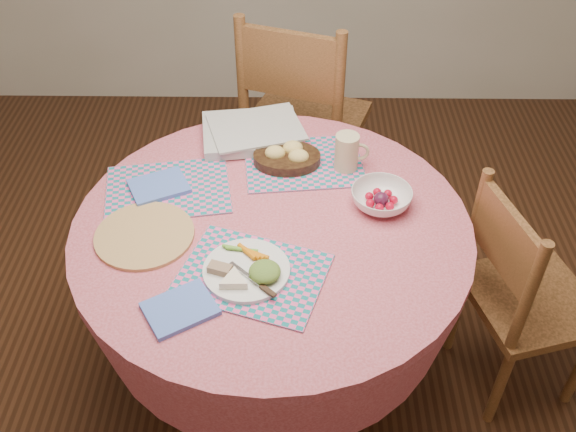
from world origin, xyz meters
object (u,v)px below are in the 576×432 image
dinner_plate (249,270)px  fruit_bowl (381,198)px  latte_mug (347,152)px  bread_bowl (287,156)px  dining_table (273,267)px  chair_right (520,294)px  chair_back (301,120)px  wicker_trivet (145,235)px

dinner_plate → fruit_bowl: fruit_bowl is taller
dinner_plate → latte_mug: bearing=59.0°
latte_mug → bread_bowl: bearing=173.0°
dining_table → chair_right: (0.83, -0.02, -0.10)m
dining_table → chair_right: size_ratio=1.41×
chair_back → latte_mug: bearing=123.0°
chair_back → bread_bowl: size_ratio=4.60×
chair_back → fruit_bowl: 0.87m
chair_right → latte_mug: size_ratio=6.88×
dinner_plate → bread_bowl: size_ratio=1.08×
chair_back → dinner_plate: size_ratio=4.27×
dining_table → fruit_bowl: (0.34, 0.09, 0.22)m
chair_right → dinner_plate: bearing=87.2°
chair_right → latte_mug: latte_mug is taller
dining_table → bread_bowl: bread_bowl is taller
chair_right → latte_mug: bearing=47.2°
bread_bowl → latte_mug: (0.20, -0.02, 0.04)m
wicker_trivet → bread_bowl: size_ratio=1.30×
bread_bowl → latte_mug: 0.21m
bread_bowl → fruit_bowl: 0.37m
dining_table → fruit_bowl: size_ratio=5.54×
chair_right → wicker_trivet: 1.25m
dining_table → latte_mug: (0.25, 0.28, 0.26)m
dinner_plate → chair_right: bearing=12.7°
chair_back → bread_bowl: (-0.05, -0.59, 0.23)m
wicker_trivet → chair_right: bearing=2.1°
wicker_trivet → latte_mug: latte_mug is taller
chair_right → dinner_plate: 0.96m
bread_bowl → latte_mug: size_ratio=1.80×
wicker_trivet → latte_mug: bearing=29.0°
wicker_trivet → bread_bowl: bearing=41.1°
fruit_bowl → chair_right: bearing=-12.6°
dining_table → latte_mug: latte_mug is taller
wicker_trivet → fruit_bowl: (0.73, 0.15, 0.02)m
dinner_plate → latte_mug: latte_mug is taller
dining_table → latte_mug: bearing=49.0°
bread_bowl → dining_table: bearing=-98.1°
chair_back → latte_mug: chair_back is taller
chair_right → bread_bowl: 0.91m
dining_table → bread_bowl: (0.04, 0.31, 0.23)m
wicker_trivet → dinner_plate: (0.32, -0.16, 0.02)m
dinner_plate → bread_bowl: bread_bowl is taller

